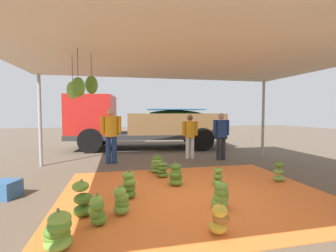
# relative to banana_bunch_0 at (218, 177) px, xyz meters

# --- Properties ---
(ground_plane) EXTENTS (40.00, 40.00, 0.00)m
(ground_plane) POSITION_rel_banana_bunch_0_xyz_m (-0.68, 2.65, -0.19)
(ground_plane) COLOR brown
(tarp_orange) EXTENTS (5.26, 4.18, 0.01)m
(tarp_orange) POSITION_rel_banana_bunch_0_xyz_m (-0.68, -0.35, -0.19)
(tarp_orange) COLOR orange
(tarp_orange) RESTS_ON ground
(tent_canopy) EXTENTS (8.00, 7.00, 2.86)m
(tent_canopy) POSITION_rel_banana_bunch_0_xyz_m (-0.71, -0.43, 2.58)
(tent_canopy) COLOR #9EA0A5
(tent_canopy) RESTS_ON ground
(banana_bunch_0) EXTENTS (0.28, 0.28, 0.45)m
(banana_bunch_0) POSITION_rel_banana_bunch_0_xyz_m (0.00, 0.00, 0.00)
(banana_bunch_0) COLOR #6B9E38
(banana_bunch_0) RESTS_ON tarp_orange
(banana_bunch_1) EXTENTS (0.32, 0.30, 0.47)m
(banana_bunch_1) POSITION_rel_banana_bunch_0_xyz_m (-2.49, -1.37, 0.02)
(banana_bunch_1) COLOR #518428
(banana_bunch_1) RESTS_ON tarp_orange
(banana_bunch_2) EXTENTS (0.42, 0.40, 0.51)m
(banana_bunch_2) POSITION_rel_banana_bunch_0_xyz_m (-1.15, 1.41, 0.04)
(banana_bunch_2) COLOR #6B9E38
(banana_bunch_2) RESTS_ON tarp_orange
(banana_bunch_3) EXTENTS (0.34, 0.34, 0.47)m
(banana_bunch_3) POSITION_rel_banana_bunch_0_xyz_m (-2.14, -1.07, 0.02)
(banana_bunch_3) COLOR #6B9E38
(banana_bunch_3) RESTS_ON tarp_orange
(banana_bunch_4) EXTENTS (0.43, 0.45, 0.54)m
(banana_bunch_4) POSITION_rel_banana_bunch_0_xyz_m (-0.92, 0.21, 0.05)
(banana_bunch_4) COLOR #60932D
(banana_bunch_4) RESTS_ON tarp_orange
(banana_bunch_6) EXTENTS (0.38, 0.35, 0.45)m
(banana_bunch_6) POSITION_rel_banana_bunch_0_xyz_m (-0.87, -1.97, 0.01)
(banana_bunch_6) COLOR gold
(banana_bunch_6) RESTS_ON tarp_orange
(banana_bunch_7) EXTENTS (0.44, 0.44, 0.57)m
(banana_bunch_7) POSITION_rel_banana_bunch_0_xyz_m (-2.74, -0.98, 0.06)
(banana_bunch_7) COLOR #477523
(banana_bunch_7) RESTS_ON tarp_orange
(banana_bunch_8) EXTENTS (0.39, 0.37, 0.45)m
(banana_bunch_8) POSITION_rel_banana_bunch_0_xyz_m (-1.09, 0.93, -0.00)
(banana_bunch_8) COLOR #477523
(banana_bunch_8) RESTS_ON tarp_orange
(banana_bunch_9) EXTENTS (0.33, 0.33, 0.50)m
(banana_bunch_9) POSITION_rel_banana_bunch_0_xyz_m (1.56, 0.00, 0.02)
(banana_bunch_9) COLOR #75A83D
(banana_bunch_9) RESTS_ON tarp_orange
(banana_bunch_10) EXTENTS (0.34, 0.34, 0.48)m
(banana_bunch_10) POSITION_rel_banana_bunch_0_xyz_m (-0.48, -1.18, 0.03)
(banana_bunch_10) COLOR #75A83D
(banana_bunch_10) RESTS_ON tarp_orange
(banana_bunch_11) EXTENTS (0.41, 0.42, 0.49)m
(banana_bunch_11) POSITION_rel_banana_bunch_0_xyz_m (-2.89, -1.90, 0.03)
(banana_bunch_11) COLOR #6B9E38
(banana_bunch_11) RESTS_ON tarp_orange
(banana_bunch_12) EXTENTS (0.41, 0.44, 0.54)m
(banana_bunch_12) POSITION_rel_banana_bunch_0_xyz_m (-1.99, -0.34, 0.05)
(banana_bunch_12) COLOR #477523
(banana_bunch_12) RESTS_ON tarp_orange
(cargo_truck_main) EXTENTS (7.02, 3.12, 2.40)m
(cargo_truck_main) POSITION_rel_banana_bunch_0_xyz_m (-1.12, 6.00, 1.01)
(cargo_truck_main) COLOR #2D2D2D
(cargo_truck_main) RESTS_ON ground
(worker_0) EXTENTS (0.65, 0.40, 1.79)m
(worker_0) POSITION_rel_banana_bunch_0_xyz_m (-2.38, 2.95, 0.85)
(worker_0) COLOR navy
(worker_0) RESTS_ON ground
(worker_1) EXTENTS (0.57, 0.35, 1.56)m
(worker_1) POSITION_rel_banana_bunch_0_xyz_m (0.34, 3.13, 0.72)
(worker_1) COLOR silver
(worker_1) RESTS_ON ground
(worker_2) EXTENTS (0.59, 0.36, 1.62)m
(worker_2) POSITION_rel_banana_bunch_0_xyz_m (1.33, 2.70, 0.75)
(worker_2) COLOR #26262D
(worker_2) RESTS_ON ground
(crate_0) EXTENTS (0.54, 0.55, 0.33)m
(crate_0) POSITION_rel_banana_bunch_0_xyz_m (-4.30, 0.17, -0.03)
(crate_0) COLOR #335B8E
(crate_0) RESTS_ON ground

